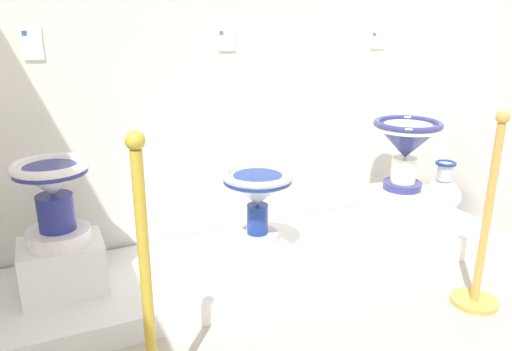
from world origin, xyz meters
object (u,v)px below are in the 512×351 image
plinth_block_squat_floral (257,249)px  stanchion_post_near_right (483,246)px  plinth_block_leftmost (400,205)px  info_placard_first (32,43)px  antique_toilet_leftmost (406,142)px  plinth_block_pale_glazed (63,267)px  antique_toilet_squat_floral (258,192)px  stanchion_post_near_left (150,337)px  antique_toilet_pale_glazed (53,191)px  decorative_vase_corner (442,195)px  info_placard_second (226,40)px  info_placard_third (378,40)px

plinth_block_squat_floral → stanchion_post_near_right: stanchion_post_near_right is taller
plinth_block_leftmost → info_placard_first: 2.34m
antique_toilet_leftmost → info_placard_first: 2.19m
stanchion_post_near_right → plinth_block_pale_glazed: bearing=158.5°
antique_toilet_squat_floral → plinth_block_leftmost: size_ratio=1.07×
stanchion_post_near_left → antique_toilet_leftmost: bearing=25.0°
antique_toilet_pale_glazed → stanchion_post_near_left: size_ratio=0.37×
plinth_block_pale_glazed → decorative_vase_corner: decorative_vase_corner is taller
plinth_block_pale_glazed → antique_toilet_pale_glazed: antique_toilet_pale_glazed is taller
antique_toilet_squat_floral → stanchion_post_near_right: stanchion_post_near_right is taller
plinth_block_leftmost → decorative_vase_corner: size_ratio=0.89×
antique_toilet_pale_glazed → decorative_vase_corner: (2.58, 0.19, -0.47)m
antique_toilet_pale_glazed → stanchion_post_near_right: 2.08m
plinth_block_squat_floral → antique_toilet_leftmost: (1.05, 0.08, 0.49)m
decorative_vase_corner → info_placard_first: bearing=175.8°
stanchion_post_near_left → stanchion_post_near_right: bearing=2.1°
antique_toilet_pale_glazed → plinth_block_pale_glazed: bearing=0.0°
antique_toilet_squat_floral → stanchion_post_near_right: (0.91, -0.70, -0.18)m
info_placard_second → stanchion_post_near_right: size_ratio=0.12×
info_placard_second → stanchion_post_near_left: size_ratio=0.11×
antique_toilet_pale_glazed → stanchion_post_near_right: size_ratio=0.40×
info_placard_second → info_placard_third: info_placard_second is taller
stanchion_post_near_left → stanchion_post_near_right: stanchion_post_near_left is taller
plinth_block_leftmost → info_placard_third: info_placard_third is taller
plinth_block_leftmost → antique_toilet_leftmost: size_ratio=0.86×
info_placard_third → antique_toilet_squat_floral: bearing=-157.7°
plinth_block_squat_floral → info_placard_second: info_placard_second is taller
plinth_block_pale_glazed → antique_toilet_squat_floral: 1.04m
info_placard_third → plinth_block_pale_glazed: bearing=-169.5°
plinth_block_squat_floral → antique_toilet_leftmost: antique_toilet_leftmost is taller
info_placard_third → stanchion_post_near_right: 1.48m
info_placard_third → stanchion_post_near_left: size_ratio=0.10×
plinth_block_pale_glazed → antique_toilet_leftmost: (2.06, 0.03, 0.41)m
plinth_block_pale_glazed → stanchion_post_near_left: size_ratio=0.36×
antique_toilet_pale_glazed → decorative_vase_corner: bearing=4.2°
plinth_block_squat_floral → stanchion_post_near_right: bearing=-37.8°
stanchion_post_near_right → decorative_vase_corner: bearing=55.0°
decorative_vase_corner → stanchion_post_near_left: 2.54m
antique_toilet_leftmost → decorative_vase_corner: antique_toilet_leftmost is taller
plinth_block_pale_glazed → plinth_block_squat_floral: 1.01m
plinth_block_pale_glazed → plinth_block_squat_floral: (1.01, -0.05, -0.09)m
plinth_block_leftmost → info_placard_second: (-1.06, 0.35, 1.05)m
plinth_block_leftmost → antique_toilet_leftmost: bearing=0.0°
plinth_block_leftmost → stanchion_post_near_left: 2.00m
plinth_block_pale_glazed → stanchion_post_near_right: stanchion_post_near_right is taller
info_placard_second → stanchion_post_near_left: info_placard_second is taller
plinth_block_leftmost → info_placard_first: bearing=170.4°
antique_toilet_squat_floral → plinth_block_squat_floral: bearing=180.0°
info_placard_first → stanchion_post_near_left: bearing=-78.0°
antique_toilet_leftmost → plinth_block_leftmost: bearing=180.0°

